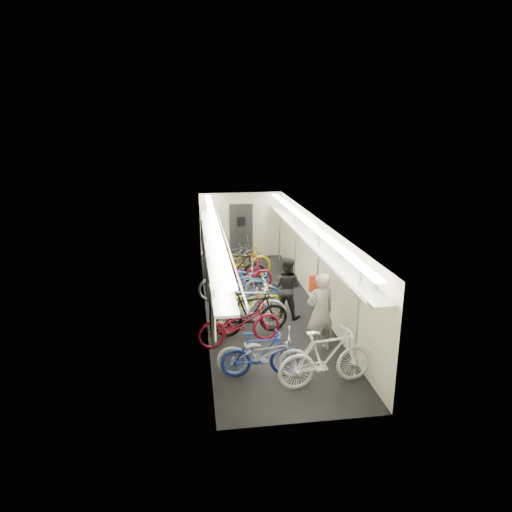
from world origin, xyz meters
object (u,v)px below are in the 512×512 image
object	(u,v)px
passenger_near	(320,312)
backpack	(315,283)
bicycle_1	(261,354)
bicycle_0	(264,354)
passenger_mid	(286,287)

from	to	relation	value
passenger_near	backpack	bearing A→B (deg)	-110.02
bicycle_1	backpack	bearing A→B (deg)	-40.64
backpack	passenger_near	bearing A→B (deg)	-78.59
bicycle_0	bicycle_1	distance (m)	0.06
bicycle_1	passenger_mid	xyz separation A→B (m)	(1.08, 2.77, 0.32)
bicycle_1	passenger_near	xyz separation A→B (m)	(1.42, 0.87, 0.42)
bicycle_1	passenger_mid	world-z (taller)	passenger_mid
passenger_near	passenger_mid	world-z (taller)	passenger_near
bicycle_0	bicycle_1	bearing A→B (deg)	80.25
bicycle_0	passenger_near	size ratio (longest dim) A/B	1.03
bicycle_1	passenger_near	world-z (taller)	passenger_near
bicycle_1	backpack	size ratio (longest dim) A/B	4.15
passenger_near	passenger_mid	distance (m)	1.93
passenger_near	bicycle_1	bearing A→B (deg)	17.23
bicycle_1	passenger_mid	bearing A→B (deg)	-19.79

